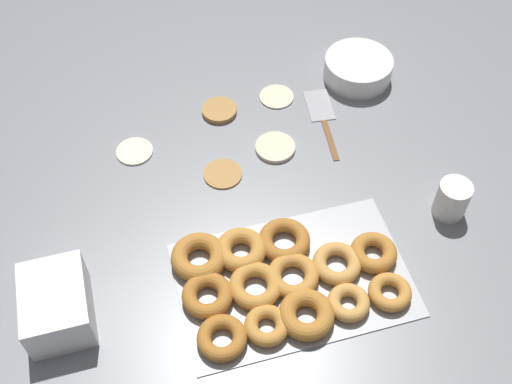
{
  "coord_description": "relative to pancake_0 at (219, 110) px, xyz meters",
  "views": [
    {
      "loc": [
        -0.2,
        -0.87,
        1.1
      ],
      "look_at": [
        0.02,
        -0.08,
        0.04
      ],
      "focal_mm": 45.0,
      "sensor_mm": 36.0,
      "label": 1
    }
  ],
  "objects": [
    {
      "name": "pancake_3",
      "position": [
        0.15,
        0.01,
        -0.0
      ],
      "size": [
        0.08,
        0.08,
        0.01
      ],
      "primitive_type": "cylinder",
      "color": "beige",
      "rests_on": "ground_plane"
    },
    {
      "name": "donut_tray",
      "position": [
        0.01,
        -0.49,
        0.01
      ],
      "size": [
        0.45,
        0.29,
        0.04
      ],
      "color": "#ADAFB5",
      "rests_on": "ground_plane"
    },
    {
      "name": "paper_cup",
      "position": [
        0.4,
        -0.42,
        0.04
      ],
      "size": [
        0.07,
        0.07,
        0.09
      ],
      "color": "white",
      "rests_on": "ground_plane"
    },
    {
      "name": "pancake_1",
      "position": [
        0.1,
        -0.15,
        -0.0
      ],
      "size": [
        0.09,
        0.09,
        0.01
      ],
      "primitive_type": "cylinder",
      "color": "beige",
      "rests_on": "ground_plane"
    },
    {
      "name": "pancake_2",
      "position": [
        -0.22,
        -0.07,
        -0.0
      ],
      "size": [
        0.08,
        0.08,
        0.01
      ],
      "primitive_type": "cylinder",
      "color": "silver",
      "rests_on": "ground_plane"
    },
    {
      "name": "batter_bowl",
      "position": [
        0.36,
        0.03,
        0.02
      ],
      "size": [
        0.17,
        0.17,
        0.06
      ],
      "color": "white",
      "rests_on": "ground_plane"
    },
    {
      "name": "ground_plane",
      "position": [
        -0.01,
        -0.21,
        -0.01
      ],
      "size": [
        3.0,
        3.0,
        0.0
      ],
      "primitive_type": "plane",
      "color": "gray"
    },
    {
      "name": "pancake_0",
      "position": [
        0.0,
        0.0,
        0.0
      ],
      "size": [
        0.08,
        0.08,
        0.01
      ],
      "primitive_type": "cylinder",
      "color": "#B27F42",
      "rests_on": "ground_plane"
    },
    {
      "name": "spatula",
      "position": [
        0.24,
        -0.07,
        -0.0
      ],
      "size": [
        0.07,
        0.23,
        0.01
      ],
      "rotation": [
        0.0,
        0.0,
        1.46
      ],
      "color": "brown",
      "rests_on": "ground_plane"
    },
    {
      "name": "container_stack",
      "position": [
        -0.41,
        -0.45,
        0.04
      ],
      "size": [
        0.12,
        0.16,
        0.09
      ],
      "color": "white",
      "rests_on": "ground_plane"
    },
    {
      "name": "pancake_4",
      "position": [
        -0.04,
        -0.19,
        -0.0
      ],
      "size": [
        0.09,
        0.09,
        0.01
      ],
      "primitive_type": "cylinder",
      "color": "#B27F42",
      "rests_on": "ground_plane"
    }
  ]
}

